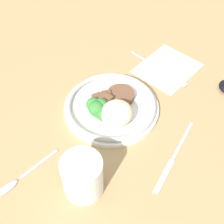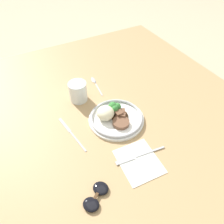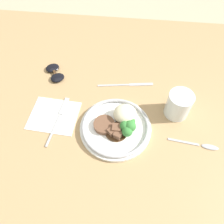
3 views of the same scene
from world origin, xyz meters
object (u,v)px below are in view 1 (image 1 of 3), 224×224
at_px(fork, 163,72).
at_px(knife, 173,158).
at_px(spoon, 15,182).
at_px(plate, 112,107).
at_px(juice_glass, 83,177).

height_order(fork, knife, fork).
xyz_separation_m(fork, knife, (0.22, 0.17, -0.00)).
bearing_deg(spoon, knife, 144.81).
bearing_deg(plate, juice_glass, 22.89).
relative_size(knife, spoon, 1.33).
distance_m(juice_glass, fork, 0.40).
relative_size(fork, spoon, 1.25).
bearing_deg(juice_glass, plate, -157.11).
distance_m(juice_glass, knife, 0.21).
xyz_separation_m(plate, fork, (-0.20, 0.02, -0.02)).
height_order(plate, spoon, plate).
distance_m(fork, spoon, 0.47).
bearing_deg(plate, knife, 84.06).
height_order(juice_glass, spoon, juice_glass).
relative_size(juice_glass, knife, 0.44).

